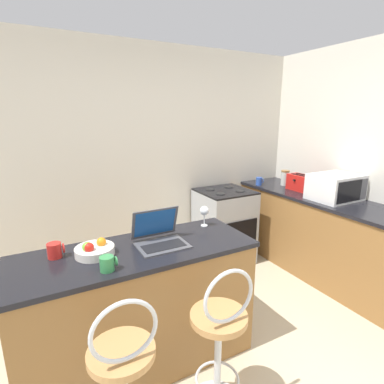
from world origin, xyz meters
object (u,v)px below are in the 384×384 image
object	(u,v)px
stove_range	(224,226)
wine_glass_tall	(204,211)
mug_red	(55,250)
mug_green	(107,263)
mug_blue	(259,181)
microwave	(336,187)
toaster	(300,182)
laptop	(159,235)
storage_jar	(285,178)
fruit_bowl	(94,250)
bar_stool_far	(220,347)

from	to	relation	value
stove_range	wine_glass_tall	distance (m)	1.38
mug_red	mug_green	bearing A→B (deg)	-51.72
wine_glass_tall	mug_blue	distance (m)	1.71
microwave	mug_green	world-z (taller)	microwave
wine_glass_tall	toaster	bearing A→B (deg)	17.02
microwave	stove_range	bearing A→B (deg)	132.56
toaster	mug_blue	xyz separation A→B (m)	(-0.25, 0.45, -0.04)
laptop	stove_range	size ratio (longest dim) A/B	0.37
storage_jar	stove_range	bearing A→B (deg)	171.30
wine_glass_tall	laptop	bearing A→B (deg)	-161.79
stove_range	mug_green	bearing A→B (deg)	-143.08
toaster	mug_red	xyz separation A→B (m)	(-2.81, -0.55, -0.05)
mug_green	fruit_bowl	xyz separation A→B (m)	(-0.03, 0.25, -0.01)
laptop	toaster	world-z (taller)	laptop
fruit_bowl	laptop	bearing A→B (deg)	-3.66
mug_red	wine_glass_tall	world-z (taller)	wine_glass_tall
bar_stool_far	wine_glass_tall	distance (m)	1.03
bar_stool_far	laptop	size ratio (longest dim) A/B	2.96
mug_green	wine_glass_tall	distance (m)	0.96
storage_jar	mug_blue	distance (m)	0.34
fruit_bowl	mug_blue	world-z (taller)	fruit_bowl
storage_jar	mug_red	xyz separation A→B (m)	(-2.84, -0.84, -0.05)
mug_green	mug_blue	xyz separation A→B (m)	(2.29, 1.33, 0.01)
mug_blue	toaster	bearing A→B (deg)	-60.83
toaster	mug_green	world-z (taller)	toaster
fruit_bowl	mug_blue	distance (m)	2.56
fruit_bowl	wine_glass_tall	bearing A→B (deg)	7.74
stove_range	mug_blue	size ratio (longest dim) A/B	8.98
fruit_bowl	mug_blue	bearing A→B (deg)	25.06
toaster	laptop	bearing A→B (deg)	-162.72
mug_red	wine_glass_tall	distance (m)	1.15
storage_jar	mug_red	world-z (taller)	storage_jar
stove_range	mug_red	size ratio (longest dim) A/B	8.89
microwave	mug_red	bearing A→B (deg)	-178.69
laptop	storage_jar	world-z (taller)	laptop
toaster	mug_red	world-z (taller)	toaster
bar_stool_far	storage_jar	size ratio (longest dim) A/B	5.18
storage_jar	mug_green	xyz separation A→B (m)	(-2.58, -1.17, -0.06)
bar_stool_far	mug_blue	bearing A→B (deg)	44.85
bar_stool_far	stove_range	bearing A→B (deg)	55.13
microwave	stove_range	xyz separation A→B (m)	(-0.83, 0.90, -0.60)
laptop	bar_stool_far	bearing A→B (deg)	-79.87
mug_blue	fruit_bowl	bearing A→B (deg)	-154.94
microwave	mug_red	world-z (taller)	microwave
bar_stool_far	laptop	xyz separation A→B (m)	(-0.11, 0.64, 0.50)
microwave	toaster	xyz separation A→B (m)	(-0.01, 0.49, -0.04)
bar_stool_far	mug_green	xyz separation A→B (m)	(-0.53, 0.42, 0.48)
wine_glass_tall	mug_green	bearing A→B (deg)	-157.17
stove_range	mug_red	xyz separation A→B (m)	(-1.99, -0.97, 0.51)
bar_stool_far	mug_red	distance (m)	1.19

